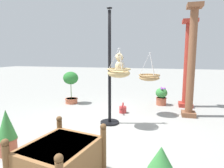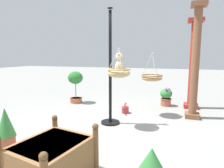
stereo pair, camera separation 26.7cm
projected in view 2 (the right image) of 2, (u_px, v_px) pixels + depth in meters
The scene contains 13 objects.
ground_plane at pixel (108, 127), 4.36m from camera, with size 40.00×40.00×0.00m, color gray.
display_pole_central at pixel (110, 88), 4.47m from camera, with size 0.44×0.44×2.63m.
hanging_basket_with_teddy at pixel (119, 72), 4.19m from camera, with size 0.52×0.52×0.64m.
teddy_bear at pixel (120, 64), 4.16m from camera, with size 0.29×0.26×0.42m.
hanging_basket_left_high at pixel (152, 77), 5.02m from camera, with size 0.56×0.56×0.74m.
greenhouse_pillar_left at pixel (195, 64), 4.78m from camera, with size 0.37×0.37×2.84m.
greenhouse_pillar_right at pixel (193, 66), 5.74m from camera, with size 0.43×0.43×2.64m.
wooden_planter_box at pixel (52, 159), 2.47m from camera, with size 1.10×1.00×0.68m.
potted_plant_fern_front at pixel (166, 97), 6.13m from camera, with size 0.37×0.37×0.59m.
potted_plant_tall_leafy at pixel (76, 83), 6.48m from camera, with size 0.49×0.49×1.06m.
potted_plant_bushy_green at pixel (151, 166), 2.38m from camera, with size 0.34×0.34×0.48m.
potted_plant_small_succulent at pixel (6, 129), 3.18m from camera, with size 0.30×0.30×0.75m.
watering_can at pixel (125, 110), 5.36m from camera, with size 0.35×0.20×0.30m.
Camera 2 is at (3.92, 1.43, 1.60)m, focal length 30.97 mm.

